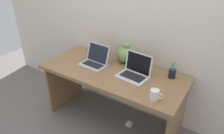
{
  "coord_description": "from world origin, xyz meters",
  "views": [
    {
      "loc": [
        1.07,
        -1.64,
        1.78
      ],
      "look_at": [
        0.0,
        0.0,
        0.75
      ],
      "focal_mm": 32.87,
      "sensor_mm": 36.0,
      "label": 1
    }
  ],
  "objects": [
    {
      "name": "pen_cup",
      "position": [
        0.59,
        0.22,
        0.75
      ],
      "size": [
        0.07,
        0.07,
        0.19
      ],
      "color": "black",
      "rests_on": "desk"
    },
    {
      "name": "ground_plane",
      "position": [
        0.0,
        0.0,
        0.0
      ],
      "size": [
        6.0,
        6.0,
        0.0
      ],
      "primitive_type": "plane",
      "color": "slate"
    },
    {
      "name": "coffee_mug",
      "position": [
        0.59,
        -0.23,
        0.75
      ],
      "size": [
        0.12,
        0.08,
        0.1
      ],
      "color": "white",
      "rests_on": "desk"
    },
    {
      "name": "green_vase",
      "position": [
        0.01,
        0.28,
        0.8
      ],
      "size": [
        0.23,
        0.23,
        0.22
      ],
      "color": "#75934C",
      "rests_on": "desk"
    },
    {
      "name": "laptop_right",
      "position": [
        0.26,
        0.05,
        0.77
      ],
      "size": [
        0.34,
        0.27,
        0.24
      ],
      "color": "silver",
      "rests_on": "desk"
    },
    {
      "name": "back_wall",
      "position": [
        0.0,
        0.39,
        1.2
      ],
      "size": [
        4.4,
        0.04,
        2.4
      ],
      "primitive_type": "cube",
      "color": "beige",
      "rests_on": "ground"
    },
    {
      "name": "laptop_left",
      "position": [
        -0.25,
        0.04,
        0.76
      ],
      "size": [
        0.32,
        0.26,
        0.23
      ],
      "color": "#B2B2B7",
      "rests_on": "desk"
    },
    {
      "name": "power_brick",
      "position": [
        0.22,
        0.05,
        0.01
      ],
      "size": [
        0.07,
        0.07,
        0.03
      ],
      "primitive_type": "cube",
      "color": "white",
      "rests_on": "ground"
    },
    {
      "name": "desk",
      "position": [
        0.0,
        0.0,
        0.56
      ],
      "size": [
        1.59,
        0.69,
        0.7
      ],
      "color": "olive",
      "rests_on": "ground"
    }
  ]
}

